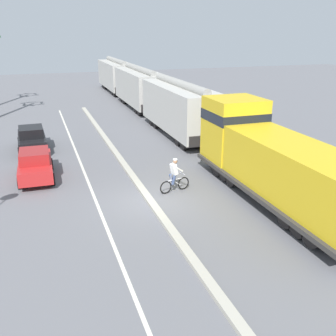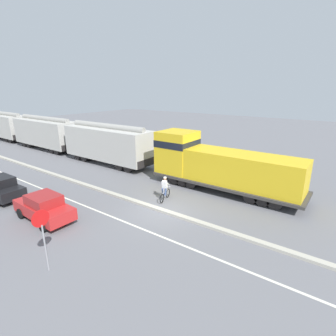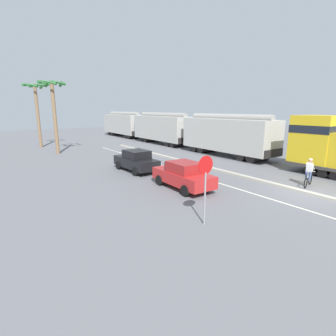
{
  "view_description": "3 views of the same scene",
  "coord_description": "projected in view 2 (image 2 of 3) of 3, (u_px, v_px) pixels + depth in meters",
  "views": [
    {
      "loc": [
        -4.64,
        -16.3,
        7.72
      ],
      "look_at": [
        1.43,
        1.52,
        1.02
      ],
      "focal_mm": 42.0,
      "sensor_mm": 36.0,
      "label": 1
    },
    {
      "loc": [
        -12.14,
        -9.35,
        7.64
      ],
      "look_at": [
        3.24,
        1.77,
        1.78
      ],
      "focal_mm": 28.0,
      "sensor_mm": 36.0,
      "label": 2
    },
    {
      "loc": [
        -14.45,
        -6.81,
        4.66
      ],
      "look_at": [
        -4.63,
        6.97,
        0.83
      ],
      "focal_mm": 28.0,
      "sensor_mm": 36.0,
      "label": 3
    }
  ],
  "objects": [
    {
      "name": "ground_plane",
      "position": [
        161.0,
        211.0,
        16.89
      ],
      "size": [
        120.0,
        120.0,
        0.0
      ],
      "primitive_type": "plane",
      "color": "slate"
    },
    {
      "name": "median_curb",
      "position": [
        99.0,
        189.0,
        20.23
      ],
      "size": [
        0.36,
        36.0,
        0.16
      ],
      "primitive_type": "cube",
      "color": "#B2AD9E",
      "rests_on": "ground"
    },
    {
      "name": "lane_stripe",
      "position": [
        72.0,
        201.0,
        18.39
      ],
      "size": [
        0.14,
        36.0,
        0.01
      ],
      "primitive_type": "cube",
      "color": "silver",
      "rests_on": "ground"
    },
    {
      "name": "locomotive",
      "position": [
        216.0,
        167.0,
        20.15
      ],
      "size": [
        3.1,
        11.61,
        4.2
      ],
      "color": "gold",
      "rests_on": "ground"
    },
    {
      "name": "hopper_car_lead",
      "position": [
        108.0,
        144.0,
        26.87
      ],
      "size": [
        2.9,
        10.6,
        4.18
      ],
      "color": "#B7B5AD",
      "rests_on": "ground"
    },
    {
      "name": "hopper_car_middle",
      "position": [
        46.0,
        133.0,
        33.37
      ],
      "size": [
        2.9,
        10.6,
        4.18
      ],
      "color": "#B2B0A8",
      "rests_on": "ground"
    },
    {
      "name": "hopper_car_trailing",
      "position": [
        4.0,
        125.0,
        39.86
      ],
      "size": [
        2.9,
        10.6,
        4.18
      ],
      "color": "#B1AFA7",
      "rests_on": "ground"
    },
    {
      "name": "parked_car_red",
      "position": [
        44.0,
        207.0,
        15.58
      ],
      "size": [
        1.9,
        4.23,
        1.62
      ],
      "color": "red",
      "rests_on": "ground"
    },
    {
      "name": "parked_car_black",
      "position": [
        0.0,
        188.0,
        18.61
      ],
      "size": [
        1.91,
        4.24,
        1.62
      ],
      "color": "black",
      "rests_on": "ground"
    },
    {
      "name": "cyclist",
      "position": [
        165.0,
        189.0,
        18.28
      ],
      "size": [
        1.68,
        0.56,
        1.71
      ],
      "color": "black",
      "rests_on": "ground"
    },
    {
      "name": "stop_sign",
      "position": [
        42.0,
        229.0,
        10.85
      ],
      "size": [
        0.76,
        0.08,
        2.88
      ],
      "color": "gray",
      "rests_on": "ground"
    }
  ]
}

